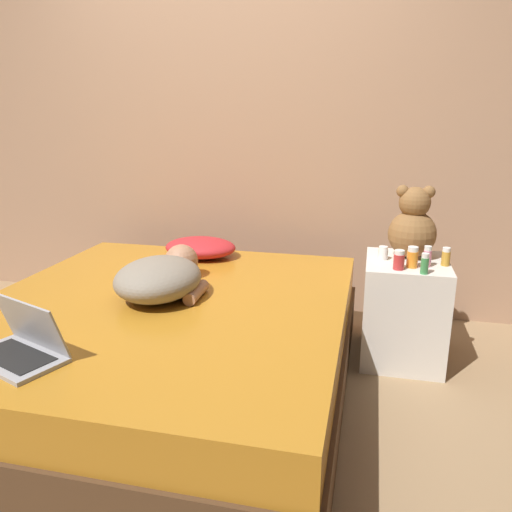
{
  "coord_description": "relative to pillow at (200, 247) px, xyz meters",
  "views": [
    {
      "loc": [
        0.94,
        -2.06,
        1.31
      ],
      "look_at": [
        0.4,
        0.24,
        0.64
      ],
      "focal_mm": 35.0,
      "sensor_mm": 36.0,
      "label": 1
    }
  ],
  "objects": [
    {
      "name": "bed",
      "position": [
        0.07,
        -0.76,
        -0.29
      ],
      "size": [
        1.75,
        1.94,
        0.46
      ],
      "color": "#4C331E",
      "rests_on": "ground_plane"
    },
    {
      "name": "bottle_pink",
      "position": [
        1.31,
        -0.25,
        0.1
      ],
      "size": [
        0.04,
        0.04,
        0.11
      ],
      "color": "pink",
      "rests_on": "nightstand"
    },
    {
      "name": "pillow",
      "position": [
        0.0,
        0.0,
        0.0
      ],
      "size": [
        0.44,
        0.34,
        0.12
      ],
      "color": "red",
      "rests_on": "bed"
    },
    {
      "name": "bottle_amber",
      "position": [
        1.4,
        -0.21,
        0.09
      ],
      "size": [
        0.04,
        0.04,
        0.1
      ],
      "color": "gold",
      "rests_on": "nightstand"
    },
    {
      "name": "laptop",
      "position": [
        -0.19,
        -1.41,
        -0.01
      ],
      "size": [
        0.41,
        0.32,
        0.21
      ],
      "rotation": [
        0.0,
        0.0,
        -0.36
      ],
      "color": "#9E9EA3",
      "rests_on": "bed"
    },
    {
      "name": "bottle_red",
      "position": [
        1.17,
        -0.34,
        0.09
      ],
      "size": [
        0.05,
        0.05,
        0.1
      ],
      "color": "#B72D2D",
      "rests_on": "nightstand"
    },
    {
      "name": "bottle_green",
      "position": [
        1.28,
        -0.38,
        0.1
      ],
      "size": [
        0.04,
        0.04,
        0.1
      ],
      "color": "#3D8E4C",
      "rests_on": "nightstand"
    },
    {
      "name": "person_lying",
      "position": [
        0.04,
        -0.68,
        0.03
      ],
      "size": [
        0.42,
        0.66,
        0.19
      ],
      "rotation": [
        0.0,
        0.0,
        0.03
      ],
      "color": "gray",
      "rests_on": "bed"
    },
    {
      "name": "nightstand",
      "position": [
        1.22,
        -0.17,
        -0.24
      ],
      "size": [
        0.43,
        0.49,
        0.56
      ],
      "color": "silver",
      "rests_on": "ground_plane"
    },
    {
      "name": "ground_plane",
      "position": [
        0.07,
        -0.76,
        -0.52
      ],
      "size": [
        12.0,
        12.0,
        0.0
      ],
      "primitive_type": "plane",
      "color": "#937551"
    },
    {
      "name": "wall_back",
      "position": [
        0.07,
        0.49,
        0.78
      ],
      "size": [
        8.0,
        0.06,
        2.6
      ],
      "color": "tan",
      "rests_on": "ground_plane"
    },
    {
      "name": "teddy_bear",
      "position": [
        1.24,
        -0.08,
        0.21
      ],
      "size": [
        0.25,
        0.25,
        0.39
      ],
      "color": "brown",
      "rests_on": "nightstand"
    },
    {
      "name": "bottle_white",
      "position": [
        1.09,
        -0.17,
        0.08
      ],
      "size": [
        0.05,
        0.05,
        0.07
      ],
      "color": "white",
      "rests_on": "nightstand"
    },
    {
      "name": "bottle_orange",
      "position": [
        1.23,
        -0.28,
        0.1
      ],
      "size": [
        0.06,
        0.06,
        0.11
      ],
      "color": "orange",
      "rests_on": "nightstand"
    }
  ]
}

